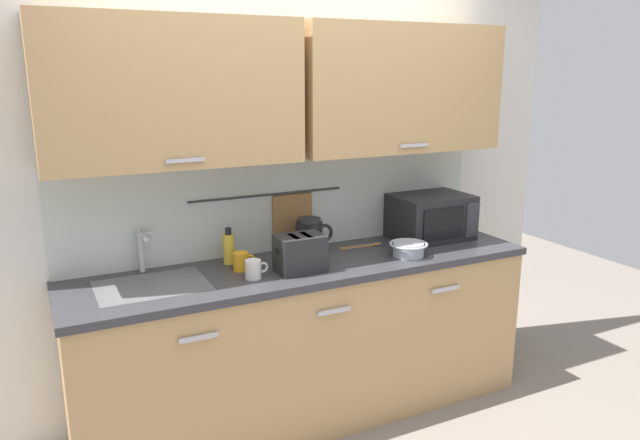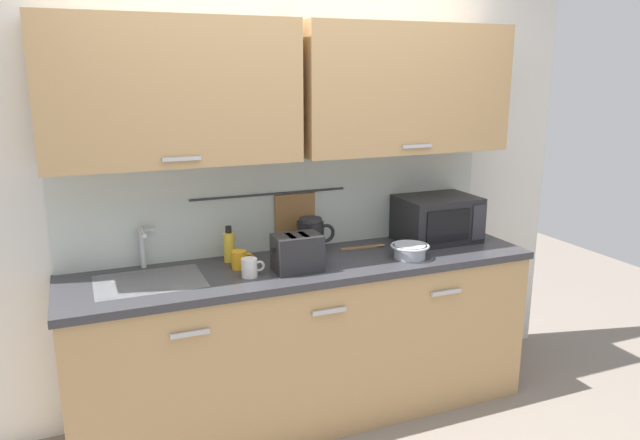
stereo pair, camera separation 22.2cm
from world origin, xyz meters
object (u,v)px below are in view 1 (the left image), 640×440
object	(u,v)px
mug_by_kettle	(241,261)
microwave	(431,217)
electric_kettle	(310,237)
mixing_bowl	(408,248)
mug_near_sink	(254,269)
dish_soap_bottle	(229,248)
toaster	(300,253)
wooden_spoon	(366,245)

from	to	relation	value
mug_by_kettle	microwave	bearing A→B (deg)	2.97
electric_kettle	mixing_bowl	distance (m)	0.55
mug_near_sink	mug_by_kettle	size ratio (longest dim) A/B	1.00
dish_soap_bottle	toaster	distance (m)	0.40
mixing_bowl	dish_soap_bottle	bearing A→B (deg)	161.01
mug_by_kettle	electric_kettle	bearing A→B (deg)	11.94
electric_kettle	dish_soap_bottle	world-z (taller)	electric_kettle
mixing_bowl	mug_by_kettle	distance (m)	0.93
toaster	wooden_spoon	distance (m)	0.58
mug_near_sink	mixing_bowl	xyz separation A→B (m)	(0.90, -0.04, -0.00)
dish_soap_bottle	mixing_bowl	xyz separation A→B (m)	(0.93, -0.32, -0.04)
mug_near_sink	mixing_bowl	distance (m)	0.90
dish_soap_bottle	wooden_spoon	bearing A→B (deg)	-3.77
microwave	mug_near_sink	distance (m)	1.25
electric_kettle	mixing_bowl	bearing A→B (deg)	-30.21
dish_soap_bottle	mug_near_sink	world-z (taller)	dish_soap_bottle
electric_kettle	mug_by_kettle	xyz separation A→B (m)	(-0.44, -0.09, -0.05)
electric_kettle	dish_soap_bottle	bearing A→B (deg)	174.44
wooden_spoon	mixing_bowl	bearing A→B (deg)	-66.61
mug_near_sink	mixing_bowl	world-z (taller)	mug_near_sink
toaster	mug_near_sink	bearing A→B (deg)	179.48
dish_soap_bottle	toaster	xyz separation A→B (m)	(0.28, -0.29, 0.01)
mixing_bowl	wooden_spoon	distance (m)	0.29
toaster	mug_by_kettle	size ratio (longest dim) A/B	2.13
wooden_spoon	toaster	bearing A→B (deg)	-156.38
microwave	toaster	distance (m)	1.00
electric_kettle	wooden_spoon	world-z (taller)	electric_kettle
microwave	mug_by_kettle	distance (m)	1.25
electric_kettle	toaster	bearing A→B (deg)	-125.47
electric_kettle	wooden_spoon	distance (m)	0.37
mixing_bowl	mug_by_kettle	bearing A→B (deg)	168.61
dish_soap_bottle	mug_near_sink	distance (m)	0.29
electric_kettle	mug_by_kettle	size ratio (longest dim) A/B	1.89
mixing_bowl	mug_by_kettle	size ratio (longest dim) A/B	1.78
electric_kettle	dish_soap_bottle	distance (m)	0.46
microwave	wooden_spoon	world-z (taller)	microwave
mixing_bowl	microwave	bearing A→B (deg)	36.75
mug_near_sink	electric_kettle	bearing A→B (deg)	29.44
microwave	mixing_bowl	xyz separation A→B (m)	(-0.33, -0.25, -0.09)
microwave	wooden_spoon	distance (m)	0.47
wooden_spoon	microwave	bearing A→B (deg)	-2.38
electric_kettle	mug_by_kettle	distance (m)	0.45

